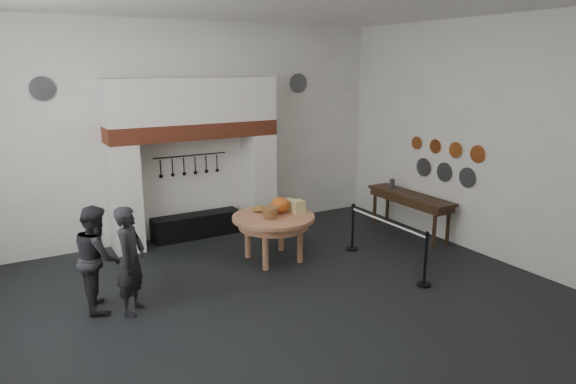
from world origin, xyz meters
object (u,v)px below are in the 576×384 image
iron_range (197,225)px  visitor_far (97,257)px  work_table (273,217)px  barrier_post_far (353,228)px  visitor_near (131,260)px  side_table (410,195)px  barrier_post_near (425,261)px

iron_range → visitor_far: (-2.43, -2.43, 0.56)m
work_table → barrier_post_far: bearing=-10.8°
visitor_near → visitor_far: 0.57m
work_table → side_table: size_ratio=0.70×
barrier_post_near → visitor_far: bearing=158.6°
barrier_post_near → barrier_post_far: same height
barrier_post_near → barrier_post_far: size_ratio=1.00×
iron_range → visitor_near: bearing=-125.7°
side_table → barrier_post_far: size_ratio=2.44×
work_table → visitor_near: 2.94m
work_table → side_table: bearing=-2.1°
iron_range → visitor_far: visitor_far is taller
visitor_far → barrier_post_near: visitor_far is taller
iron_range → side_table: bearing=-27.6°
side_table → iron_range: bearing=152.4°
work_table → side_table: side_table is taller
visitor_near → work_table: bearing=-37.0°
visitor_far → iron_range: bearing=-40.4°
visitor_far → side_table: visitor_far is taller
iron_range → visitor_near: visitor_near is taller
barrier_post_near → barrier_post_far: bearing=90.0°
visitor_near → visitor_far: visitor_near is taller
side_table → barrier_post_near: size_ratio=2.44×
barrier_post_far → visitor_near: bearing=-173.7°
visitor_near → barrier_post_near: bearing=-71.6°
barrier_post_far → barrier_post_near: bearing=-90.0°
iron_range → side_table: (4.10, -2.14, 0.62)m
side_table → barrier_post_far: 1.74m
barrier_post_near → visitor_near: bearing=161.3°
side_table → visitor_near: bearing=-173.6°
iron_range → barrier_post_near: bearing=-60.8°
iron_range → visitor_near: 3.53m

